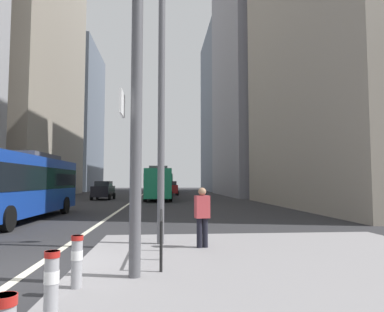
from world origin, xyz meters
name	(u,v)px	position (x,y,z in m)	size (l,w,h in m)	color
ground_plane	(126,206)	(0.00, 20.00, 0.00)	(160.00, 160.00, 0.00)	#28282B
median_island	(298,274)	(5.50, -1.00, 0.07)	(9.00, 10.00, 0.15)	gray
lane_centre_line	(135,199)	(0.00, 30.00, 0.01)	(0.20, 80.00, 0.01)	beige
office_tower_left_mid	(21,41)	(-16.00, 39.54, 20.54)	(11.42, 24.51, 41.09)	gray
office_tower_left_far	(73,119)	(-16.00, 67.15, 15.02)	(10.07, 19.10, 30.03)	slate
office_tower_right_mid	(262,72)	(17.00, 40.27, 17.50)	(11.55, 20.55, 35.00)	gray
office_tower_right_far	(231,112)	(17.00, 63.04, 16.21)	(10.49, 20.21, 32.41)	slate
city_bus_blue_oncoming	(18,183)	(-4.16, 9.89, 1.84)	(2.84, 11.75, 3.40)	#14389E
city_bus_red_receding	(159,182)	(2.48, 29.33, 1.84)	(2.78, 11.48, 3.40)	#198456
city_bus_red_distant	(165,182)	(3.35, 51.85, 1.84)	(2.95, 11.41, 3.40)	#198456
car_oncoming_mid	(104,187)	(-6.02, 46.94, 0.99)	(2.06, 4.57, 1.94)	#B2A899
car_receding_near	(171,188)	(4.01, 41.21, 0.99)	(2.12, 4.63, 1.94)	maroon
car_receding_far	(159,188)	(2.40, 39.58, 0.99)	(2.15, 4.46, 1.94)	silver
car_oncoming_far	(103,190)	(-3.37, 30.13, 0.99)	(2.13, 4.28, 1.94)	black
traffic_signal_gantry	(21,63)	(0.16, -1.23, 4.13)	(6.42, 0.65, 6.00)	#515156
street_lamp_post	(162,66)	(2.78, 2.23, 5.28)	(5.50, 0.32, 8.00)	#56565B
bollard_left	(51,281)	(1.40, -3.17, 0.63)	(0.20, 0.20, 0.87)	#99999E
bollard_right	(77,259)	(1.40, -1.81, 0.63)	(0.20, 0.20, 0.86)	#99999E
pedestrian_railing	(161,226)	(2.80, 0.69, 0.84)	(0.06, 3.21, 0.98)	black
pedestrian_waiting	(202,214)	(3.89, 1.57, 1.03)	(0.42, 0.31, 1.59)	black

